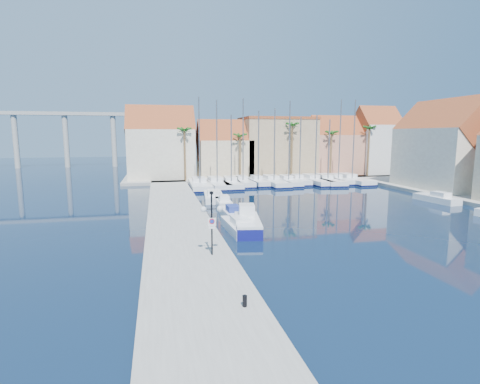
% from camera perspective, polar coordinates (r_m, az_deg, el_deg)
% --- Properties ---
extents(ground, '(260.00, 260.00, 0.00)m').
position_cam_1_polar(ground, '(28.44, 10.77, -8.93)').
color(ground, black).
rests_on(ground, ground).
extents(quay_west, '(6.00, 77.00, 0.50)m').
position_cam_1_polar(quay_west, '(39.27, -9.51, -3.61)').
color(quay_west, gray).
rests_on(quay_west, ground).
extents(shore_north, '(54.00, 16.00, 0.50)m').
position_cam_1_polar(shore_north, '(76.23, 3.42, 2.45)').
color(shore_north, gray).
rests_on(shore_north, ground).
extents(lamp_post, '(1.48, 0.42, 4.36)m').
position_cam_1_polar(lamp_post, '(25.02, -4.34, -3.28)').
color(lamp_post, black).
rests_on(lamp_post, quay_west).
extents(bollard, '(0.22, 0.22, 0.56)m').
position_cam_1_polar(bollard, '(18.40, 0.73, -16.26)').
color(bollard, black).
rests_on(bollard, quay_west).
extents(fishing_boat, '(3.18, 6.62, 2.22)m').
position_cam_1_polar(fishing_boat, '(33.63, 1.15, -4.72)').
color(fishing_boat, navy).
rests_on(fishing_boat, ground).
extents(motorboat_west_0, '(2.25, 6.28, 1.40)m').
position_cam_1_polar(motorboat_west_0, '(33.50, -0.16, -5.17)').
color(motorboat_west_0, white).
rests_on(motorboat_west_0, ground).
extents(motorboat_west_1, '(1.81, 5.37, 1.40)m').
position_cam_1_polar(motorboat_west_1, '(38.86, -1.23, -3.23)').
color(motorboat_west_1, white).
rests_on(motorboat_west_1, ground).
extents(motorboat_west_2, '(1.82, 5.07, 1.40)m').
position_cam_1_polar(motorboat_west_2, '(45.15, -2.54, -1.55)').
color(motorboat_west_2, white).
rests_on(motorboat_west_2, ground).
extents(motorboat_west_3, '(3.06, 7.57, 1.40)m').
position_cam_1_polar(motorboat_west_3, '(49.68, -4.05, -0.62)').
color(motorboat_west_3, white).
rests_on(motorboat_west_3, ground).
extents(motorboat_east_1, '(2.64, 6.21, 1.40)m').
position_cam_1_polar(motorboat_east_1, '(54.12, 27.82, -0.85)').
color(motorboat_east_1, white).
rests_on(motorboat_east_1, ground).
extents(sailboat_0, '(3.35, 11.87, 14.37)m').
position_cam_1_polar(sailboat_0, '(60.94, -6.17, 1.15)').
color(sailboat_0, white).
rests_on(sailboat_0, ground).
extents(sailboat_1, '(3.56, 11.51, 14.03)m').
position_cam_1_polar(sailboat_1, '(61.85, -3.61, 1.30)').
color(sailboat_1, white).
rests_on(sailboat_1, ground).
extents(sailboat_2, '(3.53, 10.92, 11.74)m').
position_cam_1_polar(sailboat_2, '(62.12, -1.39, 1.33)').
color(sailboat_2, white).
rests_on(sailboat_2, ground).
extents(sailboat_3, '(2.56, 9.37, 14.47)m').
position_cam_1_polar(sailboat_3, '(63.65, 0.35, 1.56)').
color(sailboat_3, white).
rests_on(sailboat_3, ground).
extents(sailboat_4, '(2.39, 8.26, 12.50)m').
position_cam_1_polar(sailboat_4, '(64.11, 2.68, 1.60)').
color(sailboat_4, white).
rests_on(sailboat_4, ground).
extents(sailboat_5, '(3.20, 11.22, 12.91)m').
position_cam_1_polar(sailboat_5, '(64.51, 5.01, 1.58)').
color(sailboat_5, white).
rests_on(sailboat_5, ground).
extents(sailboat_6, '(2.60, 9.43, 14.15)m').
position_cam_1_polar(sailboat_6, '(65.01, 7.25, 1.64)').
color(sailboat_6, white).
rests_on(sailboat_6, ground).
extents(sailboat_7, '(2.65, 8.50, 11.53)m').
position_cam_1_polar(sailboat_7, '(66.58, 8.91, 1.75)').
color(sailboat_7, white).
rests_on(sailboat_7, ground).
extents(sailboat_8, '(3.48, 11.14, 11.89)m').
position_cam_1_polar(sailboat_8, '(67.02, 11.12, 1.71)').
color(sailboat_8, white).
rests_on(sailboat_8, ground).
extents(sailboat_9, '(3.97, 11.96, 11.16)m').
position_cam_1_polar(sailboat_9, '(67.94, 13.02, 1.73)').
color(sailboat_9, white).
rests_on(sailboat_9, ground).
extents(sailboat_10, '(2.37, 8.80, 14.55)m').
position_cam_1_polar(sailboat_10, '(68.98, 14.55, 1.85)').
color(sailboat_10, white).
rests_on(sailboat_10, ground).
extents(sailboat_11, '(3.68, 11.81, 14.53)m').
position_cam_1_polar(sailboat_11, '(69.97, 16.40, 1.82)').
color(sailboat_11, white).
rests_on(sailboat_11, ground).
extents(building_0, '(12.30, 9.00, 13.50)m').
position_cam_1_polar(building_0, '(71.87, -11.94, 6.91)').
color(building_0, beige).
rests_on(building_0, shore_north).
extents(building_1, '(10.30, 8.00, 11.00)m').
position_cam_1_polar(building_1, '(73.06, -2.40, 6.15)').
color(building_1, tan).
rests_on(building_1, shore_north).
extents(building_2, '(14.20, 10.20, 11.50)m').
position_cam_1_polar(building_2, '(76.69, 5.63, 6.96)').
color(building_2, '#9F8662').
rests_on(building_2, shore_north).
extents(building_3, '(10.30, 8.00, 12.00)m').
position_cam_1_polar(building_3, '(80.36, 14.07, 6.54)').
color(building_3, tan).
rests_on(building_3, shore_north).
extents(building_4, '(8.30, 8.00, 14.00)m').
position_cam_1_polar(building_4, '(83.89, 19.95, 7.12)').
color(building_4, silver).
rests_on(building_4, shore_north).
extents(building_6, '(9.00, 14.30, 13.50)m').
position_cam_1_polar(building_6, '(65.05, 28.88, 5.85)').
color(building_6, beige).
rests_on(building_6, shore_east).
extents(palm_0, '(2.60, 2.60, 10.15)m').
position_cam_1_polar(palm_0, '(67.01, -8.48, 9.07)').
color(palm_0, brown).
rests_on(palm_0, shore_north).
extents(palm_1, '(2.60, 2.60, 9.15)m').
position_cam_1_polar(palm_1, '(68.48, -0.00, 8.37)').
color(palm_1, brown).
rests_on(palm_1, shore_north).
extents(palm_2, '(2.60, 2.60, 11.15)m').
position_cam_1_polar(palm_2, '(71.34, 7.98, 9.81)').
color(palm_2, brown).
rests_on(palm_2, shore_north).
extents(palm_3, '(2.60, 2.60, 9.65)m').
position_cam_1_polar(palm_3, '(74.50, 13.79, 8.51)').
color(palm_3, brown).
rests_on(palm_3, shore_north).
extents(palm_4, '(2.60, 2.60, 10.65)m').
position_cam_1_polar(palm_4, '(78.37, 19.13, 8.97)').
color(palm_4, brown).
rests_on(palm_4, shore_north).
extents(viaduct, '(48.00, 2.20, 14.45)m').
position_cam_1_polar(viaduct, '(110.49, -27.69, 8.61)').
color(viaduct, '#9E9E99').
rests_on(viaduct, ground).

